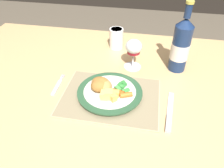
{
  "coord_description": "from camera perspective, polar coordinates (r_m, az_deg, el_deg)",
  "views": [
    {
      "loc": [
        0.08,
        -0.65,
        1.27
      ],
      "look_at": [
        -0.03,
        -0.04,
        0.78
      ],
      "focal_mm": 35.0,
      "sensor_mm": 36.0,
      "label": 1
    }
  ],
  "objects": [
    {
      "name": "dining_table",
      "position": [
        0.89,
        2.69,
        -4.49
      ],
      "size": [
        1.59,
        0.96,
        0.74
      ],
      "color": "tan",
      "rests_on": "ground"
    },
    {
      "name": "placemat",
      "position": [
        0.79,
        -0.4,
        -3.4
      ],
      "size": [
        0.35,
        0.27,
        0.01
      ],
      "color": "#CCB789",
      "rests_on": "dining_table"
    },
    {
      "name": "dinner_plate",
      "position": [
        0.79,
        -0.58,
        -2.29
      ],
      "size": [
        0.24,
        0.24,
        0.02
      ],
      "color": "white",
      "rests_on": "placemat"
    },
    {
      "name": "breaded_croquettes",
      "position": [
        0.78,
        -2.9,
        -0.26
      ],
      "size": [
        0.09,
        0.08,
        0.04
      ],
      "color": "#A87033",
      "rests_on": "dinner_plate"
    },
    {
      "name": "green_beans_pile",
      "position": [
        0.79,
        2.6,
        -0.89
      ],
      "size": [
        0.06,
        0.08,
        0.02
      ],
      "color": "#338438",
      "rests_on": "dinner_plate"
    },
    {
      "name": "glazed_carrots",
      "position": [
        0.76,
        1.22,
        -2.55
      ],
      "size": [
        0.1,
        0.06,
        0.02
      ],
      "color": "orange",
      "rests_on": "dinner_plate"
    },
    {
      "name": "fork",
      "position": [
        0.87,
        -14.03,
        -0.48
      ],
      "size": [
        0.02,
        0.13,
        0.01
      ],
      "color": "silver",
      "rests_on": "dining_table"
    },
    {
      "name": "table_knife",
      "position": [
        0.75,
        14.77,
        -7.71
      ],
      "size": [
        0.03,
        0.19,
        0.01
      ],
      "color": "silver",
      "rests_on": "dining_table"
    },
    {
      "name": "wine_glass",
      "position": [
        0.91,
        5.7,
        9.23
      ],
      "size": [
        0.07,
        0.07,
        0.13
      ],
      "color": "silver",
      "rests_on": "dining_table"
    },
    {
      "name": "bottle",
      "position": [
        0.93,
        17.52,
        9.53
      ],
      "size": [
        0.07,
        0.07,
        0.29
      ],
      "color": "navy",
      "rests_on": "dining_table"
    },
    {
      "name": "roast_potatoes",
      "position": [
        0.74,
        -0.69,
        -2.92
      ],
      "size": [
        0.06,
        0.05,
        0.03
      ],
      "color": "#E5BC66",
      "rests_on": "dinner_plate"
    },
    {
      "name": "drinking_cup",
      "position": [
        1.08,
        1.15,
        11.95
      ],
      "size": [
        0.07,
        0.07,
        0.1
      ],
      "color": "white",
      "rests_on": "dining_table"
    }
  ]
}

